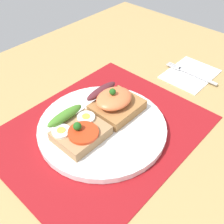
{
  "coord_description": "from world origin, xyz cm",
  "views": [
    {
      "loc": [
        -27.61,
        -28.08,
        40.46
      ],
      "look_at": [
        3.0,
        0.0,
        3.21
      ],
      "focal_mm": 43.16,
      "sensor_mm": 36.0,
      "label": 1
    }
  ],
  "objects_px": {
    "sandwich_salmon": "(114,102)",
    "plate": "(102,127)",
    "sandwich_egg_tomato": "(78,130)",
    "fork": "(189,73)",
    "napkin": "(190,74)"
  },
  "relations": [
    {
      "from": "plate",
      "to": "fork",
      "type": "height_order",
      "value": "plate"
    },
    {
      "from": "sandwich_egg_tomato",
      "to": "sandwich_salmon",
      "type": "height_order",
      "value": "sandwich_salmon"
    },
    {
      "from": "sandwich_salmon",
      "to": "fork",
      "type": "xyz_separation_m",
      "value": [
        0.25,
        -0.04,
        -0.03
      ]
    },
    {
      "from": "sandwich_egg_tomato",
      "to": "napkin",
      "type": "relative_size",
      "value": 0.67
    },
    {
      "from": "plate",
      "to": "sandwich_egg_tomato",
      "type": "xyz_separation_m",
      "value": [
        -0.05,
        0.01,
        0.02
      ]
    },
    {
      "from": "sandwich_egg_tomato",
      "to": "napkin",
      "type": "distance_m",
      "value": 0.36
    },
    {
      "from": "sandwich_salmon",
      "to": "plate",
      "type": "bearing_deg",
      "value": -166.47
    },
    {
      "from": "napkin",
      "to": "sandwich_egg_tomato",
      "type": "bearing_deg",
      "value": 173.6
    },
    {
      "from": "plate",
      "to": "fork",
      "type": "bearing_deg",
      "value": -5.11
    },
    {
      "from": "napkin",
      "to": "plate",
      "type": "bearing_deg",
      "value": 174.75
    },
    {
      "from": "sandwich_egg_tomato",
      "to": "sandwich_salmon",
      "type": "bearing_deg",
      "value": 0.03
    },
    {
      "from": "sandwich_egg_tomato",
      "to": "sandwich_salmon",
      "type": "distance_m",
      "value": 0.1
    },
    {
      "from": "plate",
      "to": "napkin",
      "type": "relative_size",
      "value": 1.85
    },
    {
      "from": "sandwich_egg_tomato",
      "to": "fork",
      "type": "height_order",
      "value": "sandwich_egg_tomato"
    },
    {
      "from": "plate",
      "to": "sandwich_egg_tomato",
      "type": "relative_size",
      "value": 2.75
    }
  ]
}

